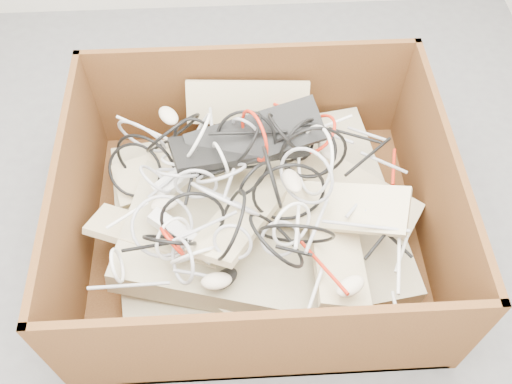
{
  "coord_description": "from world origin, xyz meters",
  "views": [
    {
      "loc": [
        -0.03,
        -1.13,
        1.94
      ],
      "look_at": [
        0.03,
        0.02,
        0.3
      ],
      "focal_mm": 39.14,
      "sensor_mm": 36.0,
      "label": 1
    }
  ],
  "objects_px": {
    "cardboard_box": "(251,222)",
    "power_strip_left": "(193,166)",
    "power_strip_right": "(183,235)",
    "vga_plug": "(373,211)"
  },
  "relations": [
    {
      "from": "cardboard_box",
      "to": "power_strip_left",
      "type": "distance_m",
      "value": 0.32
    },
    {
      "from": "power_strip_right",
      "to": "vga_plug",
      "type": "xyz_separation_m",
      "value": [
        0.65,
        0.04,
        0.03
      ]
    },
    {
      "from": "power_strip_left",
      "to": "power_strip_right",
      "type": "distance_m",
      "value": 0.27
    },
    {
      "from": "cardboard_box",
      "to": "power_strip_right",
      "type": "xyz_separation_m",
      "value": [
        -0.24,
        -0.16,
        0.19
      ]
    },
    {
      "from": "cardboard_box",
      "to": "vga_plug",
      "type": "relative_size",
      "value": 29.54
    },
    {
      "from": "cardboard_box",
      "to": "power_strip_left",
      "type": "relative_size",
      "value": 4.08
    },
    {
      "from": "cardboard_box",
      "to": "power_strip_right",
      "type": "distance_m",
      "value": 0.34
    },
    {
      "from": "power_strip_left",
      "to": "power_strip_right",
      "type": "xyz_separation_m",
      "value": [
        -0.04,
        -0.27,
        -0.04
      ]
    },
    {
      "from": "cardboard_box",
      "to": "power_strip_left",
      "type": "bearing_deg",
      "value": 152.16
    },
    {
      "from": "power_strip_right",
      "to": "power_strip_left",
      "type": "bearing_deg",
      "value": 118.39
    }
  ]
}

